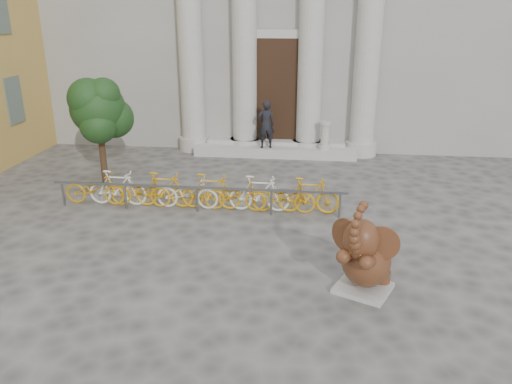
# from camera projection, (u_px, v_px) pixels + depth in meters

# --- Properties ---
(ground) EXTENTS (80.00, 80.00, 0.00)m
(ground) POSITION_uv_depth(u_px,v_px,m) (237.00, 280.00, 10.10)
(ground) COLOR #474442
(ground) RESTS_ON ground
(entrance_steps) EXTENTS (6.00, 1.20, 0.36)m
(entrance_steps) POSITION_uv_depth(u_px,v_px,m) (275.00, 150.00, 18.81)
(entrance_steps) COLOR #A8A59E
(entrance_steps) RESTS_ON ground
(elephant_statue) EXTENTS (1.36, 1.56, 1.97)m
(elephant_statue) POSITION_uv_depth(u_px,v_px,m) (365.00, 258.00, 9.46)
(elephant_statue) COLOR #A8A59E
(elephant_statue) RESTS_ON ground
(bike_rack) EXTENTS (8.00, 0.53, 1.00)m
(bike_rack) POSITION_uv_depth(u_px,v_px,m) (199.00, 191.00, 13.59)
(bike_rack) COLOR slate
(bike_rack) RESTS_ON ground
(tree) EXTENTS (1.89, 1.72, 3.28)m
(tree) POSITION_uv_depth(u_px,v_px,m) (99.00, 110.00, 15.15)
(tree) COLOR #332114
(tree) RESTS_ON ground
(pedestrian) EXTENTS (0.73, 0.58, 1.74)m
(pedestrian) POSITION_uv_depth(u_px,v_px,m) (266.00, 124.00, 18.16)
(pedestrian) COLOR black
(pedestrian) RESTS_ON entrance_steps
(balustrade_post) EXTENTS (0.42, 0.42, 1.02)m
(balustrade_post) POSITION_uv_depth(u_px,v_px,m) (325.00, 137.00, 18.11)
(balustrade_post) COLOR #A8A59E
(balustrade_post) RESTS_ON entrance_steps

